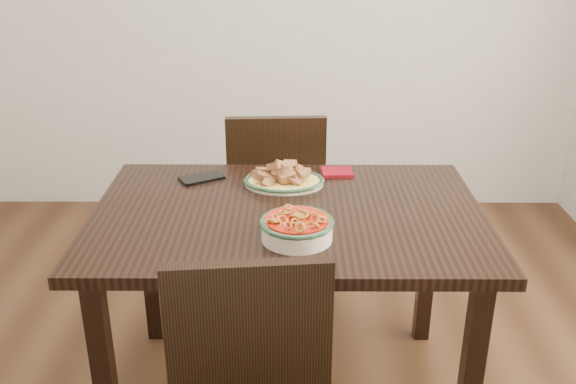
{
  "coord_description": "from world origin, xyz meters",
  "views": [
    {
      "loc": [
        0.08,
        -1.92,
        1.65
      ],
      "look_at": [
        0.07,
        0.03,
        0.81
      ],
      "focal_mm": 40.0,
      "sensor_mm": 36.0,
      "label": 1
    }
  ],
  "objects_px": {
    "dining_table": "(288,235)",
    "chair_far": "(276,194)",
    "fish_plate": "(284,173)",
    "noodle_bowl": "(297,226)",
    "smartphone": "(202,178)"
  },
  "relations": [
    {
      "from": "dining_table",
      "to": "noodle_bowl",
      "type": "xyz_separation_m",
      "value": [
        0.03,
        -0.2,
        0.13
      ]
    },
    {
      "from": "fish_plate",
      "to": "noodle_bowl",
      "type": "height_order",
      "value": "fish_plate"
    },
    {
      "from": "dining_table",
      "to": "chair_far",
      "type": "relative_size",
      "value": 1.46
    },
    {
      "from": "dining_table",
      "to": "smartphone",
      "type": "height_order",
      "value": "smartphone"
    },
    {
      "from": "fish_plate",
      "to": "noodle_bowl",
      "type": "xyz_separation_m",
      "value": [
        0.04,
        -0.43,
        -0.0
      ]
    },
    {
      "from": "chair_far",
      "to": "noodle_bowl",
      "type": "xyz_separation_m",
      "value": [
        0.09,
        -0.92,
        0.29
      ]
    },
    {
      "from": "chair_far",
      "to": "smartphone",
      "type": "distance_m",
      "value": 0.57
    },
    {
      "from": "chair_far",
      "to": "smartphone",
      "type": "height_order",
      "value": "chair_far"
    },
    {
      "from": "chair_far",
      "to": "fish_plate",
      "type": "relative_size",
      "value": 3.11
    },
    {
      "from": "dining_table",
      "to": "noodle_bowl",
      "type": "relative_size",
      "value": 5.73
    },
    {
      "from": "noodle_bowl",
      "to": "fish_plate",
      "type": "bearing_deg",
      "value": 95.79
    },
    {
      "from": "smartphone",
      "to": "noodle_bowl",
      "type": "bearing_deg",
      "value": -83.16
    },
    {
      "from": "dining_table",
      "to": "smartphone",
      "type": "relative_size",
      "value": 8.24
    },
    {
      "from": "chair_far",
      "to": "noodle_bowl",
      "type": "height_order",
      "value": "chair_far"
    },
    {
      "from": "chair_far",
      "to": "fish_plate",
      "type": "xyz_separation_m",
      "value": [
        0.04,
        -0.49,
        0.3
      ]
    }
  ]
}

